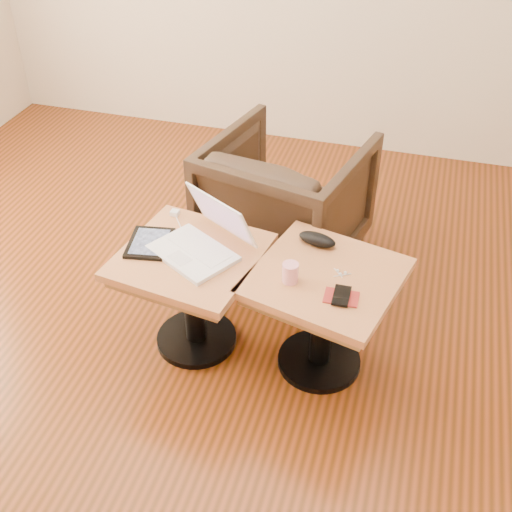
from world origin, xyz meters
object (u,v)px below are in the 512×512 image
(side_table_right, at_px, (324,298))
(laptop, at_px, (202,241))
(side_table_left, at_px, (192,277))
(striped_cup, at_px, (290,273))
(armchair, at_px, (286,200))

(side_table_right, distance_m, laptop, 0.60)
(side_table_left, distance_m, side_table_right, 0.61)
(laptop, bearing_deg, side_table_left, -107.50)
(side_table_left, distance_m, striped_cup, 0.51)
(side_table_left, height_order, striped_cup, striped_cup)
(laptop, distance_m, striped_cup, 0.44)
(striped_cup, xyz_separation_m, armchair, (-0.23, 0.89, -0.23))
(side_table_right, bearing_deg, armchair, 128.84)
(side_table_right, xyz_separation_m, armchair, (-0.37, 0.81, -0.04))
(side_table_left, relative_size, side_table_right, 0.94)
(side_table_left, relative_size, striped_cup, 7.65)
(striped_cup, bearing_deg, side_table_left, 172.36)
(striped_cup, distance_m, armchair, 0.95)
(side_table_left, bearing_deg, side_table_right, 10.33)
(laptop, bearing_deg, side_table_right, 27.84)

